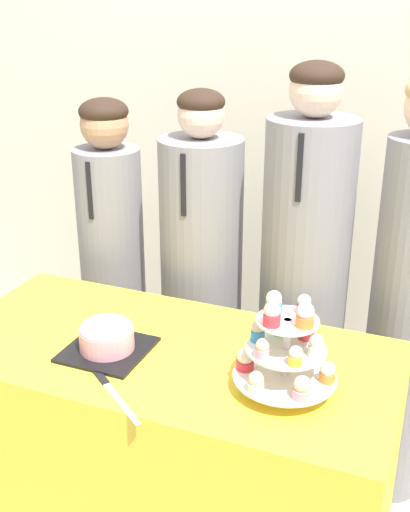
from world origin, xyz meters
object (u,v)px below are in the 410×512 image
object	(u,v)px
round_cake	(107,336)
student_1	(201,290)
cake_knife	(107,386)
student_2	(303,294)
student_0	(113,274)
cupcake_stand	(287,347)
student_3	(407,309)

from	to	relation	value
round_cake	student_1	size ratio (longest dim) A/B	0.16
cake_knife	student_2	bearing A→B (deg)	105.38
student_0	student_1	size ratio (longest dim) A/B	0.96
cupcake_stand	round_cake	bearing A→B (deg)	-178.90
student_0	cake_knife	bearing A→B (deg)	-60.78
cake_knife	student_0	size ratio (longest dim) A/B	0.18
student_1	round_cake	bearing A→B (deg)	-91.70
student_2	cake_knife	bearing A→B (deg)	-111.54
cake_knife	student_2	xyz separation A→B (m)	(0.33, 0.83, -0.04)
student_0	student_2	world-z (taller)	student_2
student_1	student_2	bearing A→B (deg)	0.00
student_1	student_0	bearing A→B (deg)	-180.00
cupcake_stand	student_0	size ratio (longest dim) A/B	0.20
round_cake	cake_knife	distance (m)	0.19
cupcake_stand	student_2	xyz separation A→B (m)	(-0.12, 0.66, -0.17)
cake_knife	cupcake_stand	distance (m)	0.49
cupcake_stand	student_0	xyz separation A→B (m)	(-0.91, 0.66, -0.22)
round_cake	student_1	bearing A→B (deg)	88.30
cake_knife	cupcake_stand	size ratio (longest dim) A/B	0.88
student_0	student_1	world-z (taller)	student_1
round_cake	cupcake_stand	bearing A→B (deg)	1.10
student_1	cupcake_stand	bearing A→B (deg)	-52.04
cupcake_stand	student_3	size ratio (longest dim) A/B	0.18
cake_knife	cupcake_stand	bearing A→B (deg)	57.71
student_1	student_3	distance (m)	0.77
round_cake	student_0	bearing A→B (deg)	118.99
cupcake_stand	student_3	xyz separation A→B (m)	(0.25, 0.66, -0.15)
student_2	student_1	bearing A→B (deg)	-180.00
cake_knife	student_0	world-z (taller)	student_0
cupcake_stand	student_2	size ratio (longest dim) A/B	0.18
round_cake	cupcake_stand	xyz separation A→B (m)	(0.54, 0.01, 0.08)
round_cake	student_2	xyz separation A→B (m)	(0.42, 0.68, -0.09)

